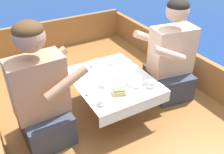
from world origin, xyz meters
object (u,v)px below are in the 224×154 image
Objects in this scene: person_starboard at (170,59)px; tin_can at (151,84)px; coffee_cup_port at (102,101)px; sandwich at (119,91)px; coffee_cup_center at (104,82)px; coffee_cup_starboard at (131,67)px; person_port at (41,96)px.

person_starboard is 14.47× the size of tin_can.
coffee_cup_port is (-0.87, -0.24, -0.01)m from person_starboard.
coffee_cup_port is at bearing -166.77° from sandwich.
coffee_cup_center is (-0.73, -0.02, -0.01)m from person_starboard.
coffee_cup_center is (-0.33, -0.11, 0.00)m from coffee_cup_starboard.
coffee_cup_starboard is 0.90× the size of coffee_cup_center.
person_port is 10.35× the size of coffee_cup_port.
sandwich is (-0.70, -0.20, -0.01)m from person_starboard.
sandwich is at bearing 13.23° from coffee_cup_port.
coffee_cup_starboard is at bearing 2.20° from person_port.
tin_can is (-0.01, -0.32, -0.00)m from coffee_cup_starboard.
coffee_cup_center is at bearing 101.52° from sandwich.
coffee_cup_center is (0.13, 0.22, 0.01)m from coffee_cup_port.
coffee_cup_center reaches higher than sandwich.
coffee_cup_center reaches higher than coffee_cup_starboard.
person_port reaches higher than coffee_cup_starboard.
person_port is 0.89m from tin_can.
coffee_cup_starboard is (0.86, 0.07, -0.03)m from person_port.
tin_can is at bearing -7.68° from sandwich.
person_port is 9.73× the size of coffee_cup_center.
coffee_cup_center is at bearing -162.32° from coffee_cup_starboard.
coffee_cup_center reaches higher than coffee_cup_port.
coffee_cup_starboard reaches higher than tin_can.
sandwich is 0.17m from coffee_cup_port.
person_port is 10.86× the size of coffee_cup_starboard.
person_port is at bearing 159.40° from sandwich.
coffee_cup_starboard is at bearing -2.90° from person_starboard.
person_port reaches higher than coffee_cup_port.
person_starboard reaches higher than sandwich.
person_starboard is at bearing 30.16° from tin_can.
coffee_cup_port is at bearing -35.20° from person_port.
sandwich is at bearing 172.32° from tin_can.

